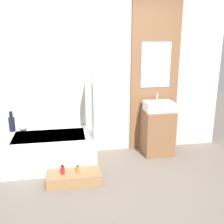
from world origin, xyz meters
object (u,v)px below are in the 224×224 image
at_px(bathtub, 50,150).
at_px(vase_tall_dark, 12,123).
at_px(bottle_soap_secondary, 78,169).
at_px(wooden_step_bench, 74,178).
at_px(bottle_soap_primary, 63,170).
at_px(vase_round_light, 23,127).
at_px(sink, 159,106).

xyz_separation_m(bathtub, vase_tall_dark, (-0.58, 0.30, 0.37)).
bearing_deg(bottle_soap_secondary, wooden_step_bench, 180.00).
relative_size(wooden_step_bench, bottle_soap_primary, 5.70).
distance_m(wooden_step_bench, vase_tall_dark, 1.38).
bearing_deg(bathtub, bottle_soap_primary, -72.29).
bearing_deg(vase_tall_dark, bottle_soap_secondary, -42.48).
bearing_deg(bathtub, wooden_step_bench, -60.48).
xyz_separation_m(bathtub, bottle_soap_secondary, (0.39, -0.59, -0.05)).
height_order(vase_tall_dark, bottle_soap_secondary, vase_tall_dark).
bearing_deg(bottle_soap_secondary, vase_round_light, 132.73).
bearing_deg(wooden_step_bench, bottle_soap_primary, 180.00).
xyz_separation_m(bottle_soap_primary, bottle_soap_secondary, (0.20, 0.00, -0.01)).
distance_m(wooden_step_bench, vase_round_light, 1.24).
bearing_deg(vase_round_light, bottle_soap_secondary, -47.27).
distance_m(bathtub, vase_round_light, 0.58).
distance_m(bottle_soap_primary, bottle_soap_secondary, 0.20).
relative_size(wooden_step_bench, vase_tall_dark, 2.27).
bearing_deg(vase_tall_dark, bathtub, -27.18).
bearing_deg(sink, bottle_soap_secondary, -151.82).
xyz_separation_m(sink, bottle_soap_secondary, (-1.37, -0.74, -0.63)).
xyz_separation_m(bathtub, bottle_soap_primary, (0.19, -0.59, -0.04)).
bearing_deg(bottle_soap_secondary, vase_tall_dark, 137.52).
relative_size(bathtub, bottle_soap_secondary, 12.99).
bearing_deg(wooden_step_bench, sink, 27.26).
xyz_separation_m(bathtub, sink, (1.76, 0.15, 0.58)).
bearing_deg(vase_round_light, bathtub, -33.89).
height_order(vase_tall_dark, vase_round_light, vase_tall_dark).
distance_m(sink, vase_tall_dark, 2.35).
xyz_separation_m(vase_tall_dark, bottle_soap_primary, (0.77, -0.89, -0.41)).
xyz_separation_m(vase_round_light, bottle_soap_primary, (0.60, -0.86, -0.35)).
xyz_separation_m(vase_tall_dark, bottle_soap_secondary, (0.97, -0.89, -0.42)).
distance_m(sink, vase_round_light, 2.19).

